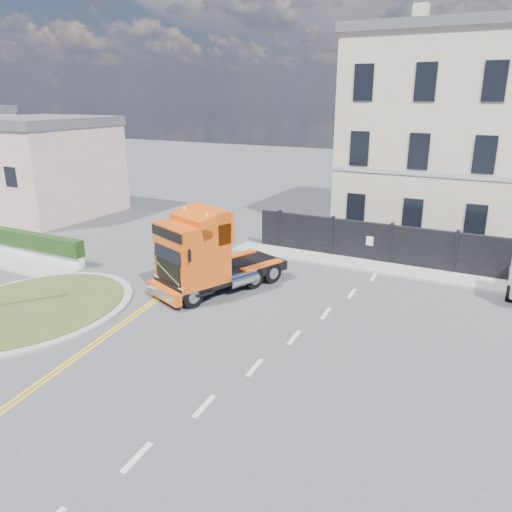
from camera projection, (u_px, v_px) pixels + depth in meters
The scene contains 9 objects.
ground at pixel (227, 316), 18.89m from camera, with size 120.00×120.00×0.00m, color #424244.
traffic_island at pixel (33, 308), 19.41m from camera, with size 6.80×6.80×0.17m.
hedge_wall at pixel (24, 243), 25.64m from camera, with size 8.00×0.55×1.35m.
pavement_side at pixel (7, 262), 24.92m from camera, with size 8.50×1.80×0.10m, color #989993.
seaside_bldg_pink at pixel (43, 171), 34.34m from camera, with size 8.00×8.00×6.00m, color beige.
hoarding_fence at pixel (445, 252), 23.30m from camera, with size 18.80×0.25×2.00m.
georgian_building at pixel (463, 136), 28.40m from camera, with size 12.30×10.30×12.80m.
pavement_far at pixel (428, 275), 23.07m from camera, with size 20.00×1.60×0.12m, color #989993.
truck at pixel (204, 257), 20.72m from camera, with size 4.26×6.30×3.54m.
Camera 1 is at (8.95, -14.80, 8.01)m, focal length 35.00 mm.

